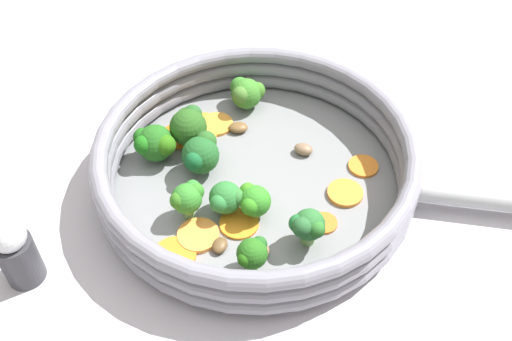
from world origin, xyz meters
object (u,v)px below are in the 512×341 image
Objects in this scene: broccoli_floret_5 at (252,254)px; broccoli_floret_6 at (154,143)px; carrot_slice_2 at (363,166)px; broccoli_floret_4 at (254,201)px; carrot_slice_6 at (204,121)px; carrot_slice_8 at (217,124)px; mushroom_piece_0 at (220,245)px; carrot_slice_4 at (175,255)px; broccoli_floret_0 at (189,125)px; carrot_slice_3 at (345,193)px; broccoli_floret_1 at (226,199)px; carrot_slice_7 at (178,136)px; carrot_slice_10 at (203,129)px; broccoli_floret_3 at (201,154)px; broccoli_floret_8 at (307,226)px; carrot_slice_9 at (226,191)px; carrot_slice_1 at (198,235)px; carrot_slice_0 at (324,223)px; mushroom_piece_3 at (302,148)px; broccoli_floret_7 at (186,197)px; salt_shaker at (16,252)px; broccoli_floret_2 at (246,92)px; mushroom_piece_2 at (258,249)px; carrot_slice_5 at (239,223)px; mushroom_piece_1 at (238,128)px; skillet at (256,182)px.

broccoli_floret_6 reaches higher than broccoli_floret_5.
broccoli_floret_4 is (-0.02, -0.15, 0.02)m from carrot_slice_2.
carrot_slice_8 is at bearing 33.73° from carrot_slice_6.
carrot_slice_6 is 0.21m from mushroom_piece_0.
broccoli_floret_0 is at bearing 142.03° from carrot_slice_4.
broccoli_floret_1 is at bearing -115.62° from carrot_slice_3.
carrot_slice_7 reaches higher than carrot_slice_10.
carrot_slice_10 is 0.08m from broccoli_floret_3.
broccoli_floret_0 is at bearing -174.76° from broccoli_floret_8.
carrot_slice_1 is at bearing -59.53° from carrot_slice_9.
carrot_slice_0 is at bearing 23.44° from broccoli_floret_3.
mushroom_piece_0 is 0.93× the size of mushroom_piece_3.
carrot_slice_9 is 0.05m from broccoli_floret_4.
broccoli_floret_0 is (0.02, -0.04, 0.03)m from carrot_slice_6.
carrot_slice_2 is 0.17m from carrot_slice_9.
broccoli_floret_7 is at bearing -33.44° from broccoli_floret_0.
carrot_slice_9 is at bearing 81.12° from salt_shaker.
carrot_slice_0 is at bearing 7.01° from carrot_slice_10.
broccoli_floret_6 reaches higher than broccoli_floret_4.
carrot_slice_8 is (-0.21, -0.01, 0.00)m from carrot_slice_0.
broccoli_floret_2 is at bearing 137.23° from broccoli_floret_1.
carrot_slice_5 is at bearing 172.46° from mushroom_piece_2.
broccoli_floret_0 is at bearing 164.43° from broccoli_floret_3.
mushroom_piece_0 reaches higher than carrot_slice_8.
broccoli_floret_3 is at bearing -174.13° from broccoli_floret_4.
mushroom_piece_2 is at bearing 58.91° from salt_shaker.
mushroom_piece_1 is (0.03, 0.02, 0.00)m from carrot_slice_8.
broccoli_floret_8 reaches higher than carrot_slice_10.
broccoli_floret_2 is at bearing 130.53° from carrot_slice_1.
broccoli_floret_4 is 1.57× the size of mushroom_piece_2.
carrot_slice_4 is at bearing -94.26° from carrot_slice_5.
broccoli_floret_4 is at bearing 70.67° from salt_shaker.
carrot_slice_0 and carrot_slice_6 have the same top height.
carrot_slice_5 is (-0.06, -0.08, 0.00)m from carrot_slice_0.
skillet is at bearing -30.82° from broccoli_floret_2.
broccoli_floret_0 is at bearing 151.05° from carrot_slice_1.
broccoli_floret_1 reaches higher than carrot_slice_0.
skillet is 0.11m from carrot_slice_1.
carrot_slice_9 is 0.16m from broccoli_floret_2.
carrot_slice_10 is 0.14m from broccoli_floret_7.
carrot_slice_3 is 0.94× the size of carrot_slice_5.
mushroom_piece_0 is at bearing -41.51° from mushroom_piece_1.
mushroom_piece_2 is at bearing -17.90° from carrot_slice_6.
mushroom_piece_3 is at bearing 29.90° from carrot_slice_6.
broccoli_floret_4 is at bearing -11.12° from carrot_slice_10.
broccoli_floret_2 reaches higher than carrot_slice_4.
carrot_slice_7 reaches higher than carrot_slice_8.
broccoli_floret_8 is at bearing 60.49° from carrot_slice_4.
carrot_slice_0 is 0.12m from mushroom_piece_3.
broccoli_floret_2 is at bearing 135.14° from carrot_slice_9.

